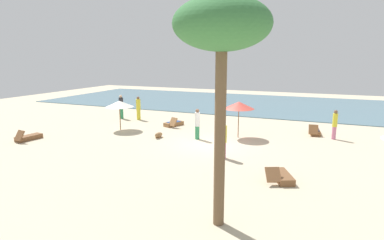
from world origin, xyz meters
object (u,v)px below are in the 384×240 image
person_4 (335,124)px  lounger_0 (315,132)px  umbrella_0 (239,105)px  person_1 (197,124)px  dog (158,135)px  lounger_1 (28,137)px  lounger_3 (281,176)px  lounger_2 (174,124)px  person_2 (121,107)px  palm_0 (222,30)px  umbrella_2 (119,104)px  person_0 (223,140)px  person_3 (138,108)px

person_4 → lounger_0: bearing=141.3°
umbrella_0 → person_1: 2.82m
person_1 → dog: bearing=-164.5°
person_4 → lounger_1: bearing=-156.7°
lounger_0 → lounger_3: 8.99m
lounger_2 → lounger_3: bearing=-41.6°
lounger_0 → person_4: 1.63m
lounger_2 → person_4: (10.75, 0.39, 0.77)m
lounger_0 → person_4: bearing=-38.7°
person_2 → palm_0: (12.49, -12.80, 4.68)m
lounger_0 → lounger_1: bearing=-152.6°
umbrella_2 → lounger_1: (-3.57, -4.48, -1.65)m
person_2 → dog: (5.83, -4.39, -0.81)m
person_2 → person_4: 15.95m
lounger_3 → person_2: 16.27m
umbrella_2 → palm_0: 14.34m
lounger_1 → dog: (7.07, 3.54, 0.01)m
lounger_3 → dog: (-7.98, 4.16, 0.02)m
person_0 → person_2: size_ratio=0.96×
umbrella_2 → person_3: umbrella_2 is taller
umbrella_2 → lounger_1: bearing=-128.5°
person_1 → person_4: person_1 is taller
lounger_1 → dog: bearing=26.6°
person_2 → person_3: bearing=4.9°
lounger_2 → person_2: person_2 is taller
lounger_2 → person_2: bearing=170.2°
lounger_1 → person_3: (2.79, 8.06, 0.79)m
lounger_0 → person_4: size_ratio=0.93×
person_2 → person_3: (1.56, 0.13, -0.04)m
palm_0 → dog: 12.05m
umbrella_2 → lounger_0: bearing=17.0°
umbrella_0 → lounger_0: (4.42, 2.75, -1.87)m
person_0 → palm_0: size_ratio=0.29×
lounger_1 → palm_0: size_ratio=0.26×
lounger_0 → person_3: (-13.27, -0.25, 0.78)m
person_3 → dog: person_3 is taller
person_2 → lounger_0: bearing=1.5°
umbrella_0 → lounger_0: 5.53m
umbrella_0 → person_1: bearing=-148.3°
umbrella_2 → person_0: size_ratio=1.08×
umbrella_0 → person_0: (0.34, -4.31, -1.09)m
umbrella_0 → lounger_0: size_ratio=1.34×
person_0 → person_4: person_0 is taller
lounger_0 → person_4: person_4 is taller
umbrella_0 → palm_0: 11.24m
dog → lounger_0: bearing=28.0°
person_4 → person_2: bearing=178.2°
umbrella_2 → person_4: umbrella_2 is taller
lounger_1 → lounger_3: lounger_1 is taller
person_1 → lounger_3: bearing=-40.6°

